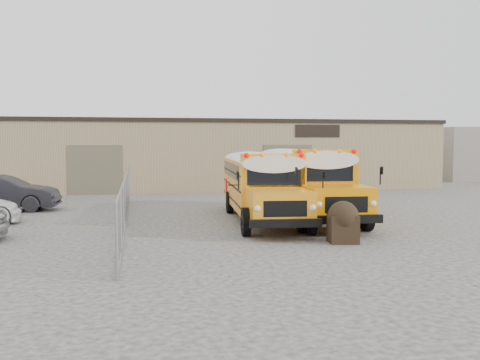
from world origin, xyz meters
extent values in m
plane|color=#302E2C|center=(0.00, 0.00, 0.00)|extent=(120.00, 120.00, 0.00)
cube|color=tan|center=(0.00, 20.00, 2.25)|extent=(30.00, 10.00, 4.50)
cube|color=black|center=(0.00, 20.00, 4.55)|extent=(30.20, 10.20, 0.25)
cube|color=black|center=(6.00, 14.98, 3.90)|extent=(3.00, 0.08, 0.80)
cube|color=brown|center=(-8.00, 14.98, 1.50)|extent=(3.20, 0.08, 3.00)
cube|color=brown|center=(4.00, 14.98, 1.50)|extent=(3.20, 0.08, 3.00)
cylinder|color=gray|center=(-6.00, -6.00, 0.90)|extent=(0.07, 0.07, 1.80)
cylinder|color=gray|center=(-6.00, -3.00, 0.90)|extent=(0.07, 0.07, 1.80)
cylinder|color=gray|center=(-6.00, 0.00, 0.90)|extent=(0.07, 0.07, 1.80)
cylinder|color=gray|center=(-6.00, 3.00, 0.90)|extent=(0.07, 0.07, 1.80)
cylinder|color=gray|center=(-6.00, 6.00, 0.90)|extent=(0.07, 0.07, 1.80)
cylinder|color=gray|center=(-6.00, 9.00, 0.90)|extent=(0.07, 0.07, 1.80)
cylinder|color=gray|center=(-6.00, 12.00, 0.90)|extent=(0.07, 0.07, 1.80)
cylinder|color=gray|center=(-6.00, 3.00, 1.78)|extent=(0.05, 18.00, 0.05)
cylinder|color=gray|center=(-6.00, 3.00, 0.05)|extent=(0.05, 18.00, 0.05)
cube|color=gray|center=(-6.00, 3.00, 0.90)|extent=(0.02, 18.00, 1.70)
cube|color=gray|center=(24.00, 24.00, 2.20)|extent=(10.00, 8.00, 4.40)
cube|color=orange|center=(-0.07, 9.21, 1.45)|extent=(2.89, 7.29, 1.92)
cube|color=orange|center=(-0.42, 4.63, 1.03)|extent=(2.22, 2.22, 1.08)
cube|color=black|center=(-0.34, 5.67, 1.99)|extent=(1.92, 0.20, 0.70)
cube|color=silver|center=(-0.07, 9.21, 2.55)|extent=(2.90, 7.37, 0.38)
cube|color=orange|center=(-0.32, 5.89, 2.58)|extent=(2.33, 0.65, 0.34)
sphere|color=#E50705|center=(-1.32, 5.75, 2.69)|extent=(0.19, 0.19, 0.19)
sphere|color=#E50705|center=(0.64, 5.60, 2.69)|extent=(0.19, 0.19, 0.19)
sphere|color=orange|center=(-0.78, 5.71, 2.69)|extent=(0.19, 0.19, 0.19)
sphere|color=orange|center=(0.10, 5.64, 2.69)|extent=(0.19, 0.19, 0.19)
cube|color=black|center=(-0.51, 3.52, 0.60)|extent=(2.31, 0.38, 0.26)
cube|color=black|center=(0.21, 12.82, 0.60)|extent=(2.31, 0.36, 0.26)
cube|color=black|center=(-0.07, 9.21, 1.38)|extent=(2.92, 7.15, 0.06)
cube|color=black|center=(-0.04, 9.49, 1.99)|extent=(2.83, 6.17, 0.58)
cylinder|color=black|center=(-1.53, 4.81, 0.49)|extent=(0.34, 0.99, 0.98)
cylinder|color=black|center=(0.70, 4.64, 0.49)|extent=(0.34, 0.99, 0.98)
cylinder|color=black|center=(-1.07, 10.72, 0.49)|extent=(0.34, 0.99, 0.98)
cylinder|color=black|center=(1.16, 10.55, 0.49)|extent=(0.34, 0.99, 0.98)
cylinder|color=#BF0505|center=(-1.84, 6.90, 1.57)|extent=(0.07, 0.53, 0.53)
cube|color=orange|center=(1.75, 10.05, 1.52)|extent=(2.78, 7.57, 2.01)
cube|color=orange|center=(1.54, 5.24, 1.08)|extent=(2.25, 2.25, 1.13)
cube|color=black|center=(1.59, 6.34, 2.08)|extent=(2.02, 0.15, 0.74)
cube|color=silver|center=(1.75, 10.05, 2.67)|extent=(2.78, 7.65, 0.39)
cube|color=orange|center=(1.60, 6.57, 2.70)|extent=(2.43, 0.60, 0.35)
sphere|color=#E50705|center=(0.56, 6.38, 2.82)|extent=(0.20, 0.20, 0.20)
sphere|color=#E50705|center=(2.62, 6.29, 2.82)|extent=(0.20, 0.20, 0.20)
sphere|color=orange|center=(1.12, 6.36, 2.82)|extent=(0.20, 0.20, 0.20)
sphere|color=orange|center=(2.05, 6.32, 2.82)|extent=(0.20, 0.20, 0.20)
cube|color=black|center=(1.49, 4.08, 0.63)|extent=(2.41, 0.32, 0.28)
cube|color=black|center=(1.92, 13.84, 0.63)|extent=(2.41, 0.30, 0.28)
cube|color=black|center=(1.75, 10.05, 1.44)|extent=(2.81, 7.42, 0.06)
cube|color=black|center=(1.76, 10.35, 2.08)|extent=(2.76, 6.39, 0.61)
cylinder|color=black|center=(0.37, 5.40, 0.51)|extent=(0.32, 1.03, 1.02)
cylinder|color=black|center=(2.71, 5.30, 0.51)|extent=(0.32, 1.03, 1.02)
cylinder|color=black|center=(0.65, 11.59, 0.51)|extent=(0.32, 1.03, 1.02)
cylinder|color=black|center=(2.98, 11.49, 0.51)|extent=(0.32, 1.03, 1.02)
cube|color=black|center=(0.80, -2.53, 0.44)|extent=(0.99, 0.91, 0.88)
sphere|color=black|center=(0.80, -2.53, 0.84)|extent=(0.97, 0.97, 0.97)
imported|color=black|center=(-11.64, 7.82, 0.82)|extent=(5.07, 1.96, 1.65)
camera|label=1|loc=(-5.51, -18.24, 3.14)|focal=40.00mm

